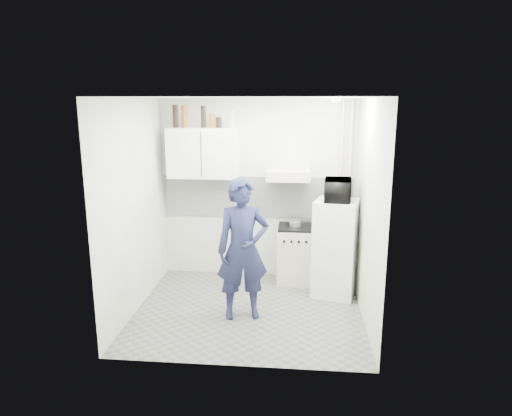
{
  "coord_description": "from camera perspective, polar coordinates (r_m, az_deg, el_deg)",
  "views": [
    {
      "loc": [
        0.58,
        -5.26,
        2.56
      ],
      "look_at": [
        0.06,
        0.3,
        1.25
      ],
      "focal_mm": 32.0,
      "sensor_mm": 36.0,
      "label": 1
    }
  ],
  "objects": [
    {
      "name": "bottle_e",
      "position": [
        6.4,
        -2.98,
        11.06
      ],
      "size": [
        0.06,
        0.06,
        0.24
      ],
      "primitive_type": "cylinder",
      "color": "#B2B7BC",
      "rests_on": "upper_cabinet"
    },
    {
      "name": "ceiling",
      "position": [
        5.29,
        -1.02,
        13.64
      ],
      "size": [
        2.8,
        2.8,
        0.0
      ],
      "primitive_type": "plane",
      "color": "white",
      "rests_on": "wall_back"
    },
    {
      "name": "wall_back",
      "position": [
        6.65,
        0.21,
        2.29
      ],
      "size": [
        2.8,
        0.0,
        2.8
      ],
      "primitive_type": "plane",
      "rotation": [
        1.57,
        0.0,
        0.0
      ],
      "color": "silver",
      "rests_on": "floor"
    },
    {
      "name": "bottle_d",
      "position": [
        6.47,
        -6.59,
        11.26
      ],
      "size": [
        0.07,
        0.07,
        0.3
      ],
      "primitive_type": "cylinder",
      "color": "black",
      "rests_on": "upper_cabinet"
    },
    {
      "name": "bottle_b",
      "position": [
        6.53,
        -8.92,
        11.2
      ],
      "size": [
        0.08,
        0.08,
        0.3
      ],
      "primitive_type": "cylinder",
      "color": "brown",
      "rests_on": "upper_cabinet"
    },
    {
      "name": "canister_a",
      "position": [
        6.45,
        -5.51,
        10.78
      ],
      "size": [
        0.07,
        0.07,
        0.19
      ],
      "primitive_type": "cylinder",
      "color": "brown",
      "rests_on": "upper_cabinet"
    },
    {
      "name": "stove",
      "position": [
        6.62,
        4.89,
        -5.87
      ],
      "size": [
        0.5,
        0.5,
        0.8
      ],
      "primitive_type": "cube",
      "color": "beige",
      "rests_on": "floor"
    },
    {
      "name": "person",
      "position": [
        5.41,
        -1.66,
        -5.2
      ],
      "size": [
        0.7,
        0.55,
        1.7
      ],
      "primitive_type": "imported",
      "rotation": [
        0.0,
        0.0,
        0.25
      ],
      "color": "#1B1F41",
      "rests_on": "floor"
    },
    {
      "name": "bottle_a",
      "position": [
        6.57,
        -10.05,
        11.24
      ],
      "size": [
        0.07,
        0.07,
        0.31
      ],
      "primitive_type": "cylinder",
      "color": "black",
      "rests_on": "upper_cabinet"
    },
    {
      "name": "range_hood",
      "position": [
        6.34,
        4.08,
        4.19
      ],
      "size": [
        0.6,
        0.5,
        0.14
      ],
      "primitive_type": "cube",
      "color": "beige",
      "rests_on": "wall_back"
    },
    {
      "name": "saucepan",
      "position": [
        6.47,
        4.98,
        -1.86
      ],
      "size": [
        0.18,
        0.18,
        0.1
      ],
      "primitive_type": "cylinder",
      "color": "silver",
      "rests_on": "stove_top"
    },
    {
      "name": "pipe_a",
      "position": [
        6.59,
        11.48,
        1.92
      ],
      "size": [
        0.05,
        0.05,
        2.6
      ],
      "primitive_type": "cylinder",
      "color": "beige",
      "rests_on": "floor"
    },
    {
      "name": "wall_right",
      "position": [
        5.47,
        13.78,
        -0.5
      ],
      "size": [
        0.0,
        2.6,
        2.6
      ],
      "primitive_type": "plane",
      "rotation": [
        1.57,
        0.0,
        -1.57
      ],
      "color": "silver",
      "rests_on": "floor"
    },
    {
      "name": "wall_left",
      "position": [
        5.76,
        -14.95,
        0.11
      ],
      "size": [
        0.0,
        2.6,
        2.6
      ],
      "primitive_type": "plane",
      "rotation": [
        1.57,
        0.0,
        1.57
      ],
      "color": "silver",
      "rests_on": "floor"
    },
    {
      "name": "floor",
      "position": [
        5.88,
        -0.91,
        -12.62
      ],
      "size": [
        2.8,
        2.8,
        0.0
      ],
      "primitive_type": "plane",
      "color": "#65675A",
      "rests_on": "ground"
    },
    {
      "name": "canister_b",
      "position": [
        6.44,
        -4.67,
        10.6
      ],
      "size": [
        0.08,
        0.08,
        0.15
      ],
      "primitive_type": "cylinder",
      "color": "black",
      "rests_on": "upper_cabinet"
    },
    {
      "name": "microwave",
      "position": [
        5.99,
        10.2,
        2.25
      ],
      "size": [
        0.52,
        0.38,
        0.28
      ],
      "primitive_type": "imported",
      "rotation": [
        0.0,
        0.0,
        1.49
      ],
      "color": "black",
      "rests_on": "fridge"
    },
    {
      "name": "upper_cabinet",
      "position": [
        6.51,
        -6.56,
        6.86
      ],
      "size": [
        1.0,
        0.35,
        0.7
      ],
      "primitive_type": "cube",
      "color": "white",
      "rests_on": "wall_back"
    },
    {
      "name": "stove_top",
      "position": [
        6.5,
        4.96,
        -2.4
      ],
      "size": [
        0.48,
        0.48,
        0.03
      ],
      "primitive_type": "cube",
      "color": "black",
      "rests_on": "stove"
    },
    {
      "name": "backsplash",
      "position": [
        6.66,
        0.2,
        1.42
      ],
      "size": [
        2.74,
        0.03,
        0.6
      ],
      "primitive_type": "cube",
      "color": "white",
      "rests_on": "wall_back"
    },
    {
      "name": "fridge",
      "position": [
        6.19,
        9.9,
        -4.95
      ],
      "size": [
        0.66,
        0.66,
        1.3
      ],
      "primitive_type": "cube",
      "rotation": [
        0.0,
        0.0,
        -0.25
      ],
      "color": "white",
      "rests_on": "floor"
    },
    {
      "name": "ceiling_spot_fixture",
      "position": [
        5.47,
        9.97,
        13.12
      ],
      "size": [
        0.1,
        0.1,
        0.02
      ],
      "primitive_type": "cylinder",
      "color": "white",
      "rests_on": "ceiling"
    },
    {
      "name": "pipe_b",
      "position": [
        6.58,
        10.45,
        1.94
      ],
      "size": [
        0.04,
        0.04,
        2.6
      ],
      "primitive_type": "cylinder",
      "color": "beige",
      "rests_on": "floor"
    }
  ]
}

